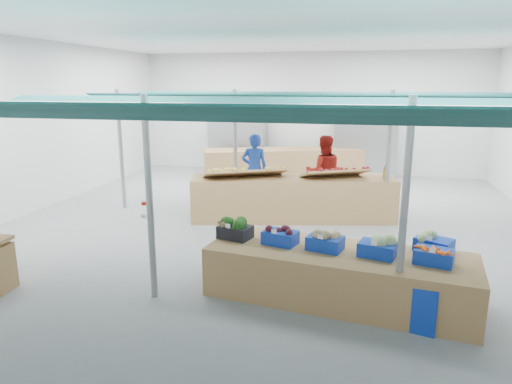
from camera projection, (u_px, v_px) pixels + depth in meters
floor at (272, 223)px, 10.46m from camera, size 13.00×13.00×0.00m
hall at (284, 104)px, 11.21m from camera, size 13.00×13.00×13.00m
pole_grid at (294, 159)px, 8.21m from camera, size 10.00×4.60×3.00m
awnings at (295, 104)px, 7.99m from camera, size 9.50×7.08×0.30m
back_shelving_left at (237, 144)px, 16.47m from camera, size 2.00×0.50×2.00m
back_shelving_right at (365, 148)px, 15.45m from camera, size 2.00×0.50×2.00m
veg_counter at (338, 275)px, 6.73m from camera, size 3.97×1.77×0.75m
fruit_counter at (293, 198)px, 10.74m from camera, size 4.82×2.16×1.00m
far_counter at (285, 163)px, 15.49m from camera, size 5.48×3.00×0.98m
crate_stack at (417, 306)px, 5.93m from camera, size 0.59×0.48×0.62m
vendor_left at (254, 169)px, 11.95m from camera, size 0.77×0.59×1.88m
vendor_right at (323, 172)px, 11.54m from camera, size 1.05×0.90×1.88m
crate_broccoli at (235, 228)px, 7.18m from camera, size 0.57×0.47×0.35m
crate_beets at (280, 235)px, 6.93m from camera, size 0.57×0.47×0.29m
crate_celeriac at (325, 240)px, 6.69m from camera, size 0.57×0.47×0.31m
crate_cabbage at (378, 245)px, 6.42m from camera, size 0.57×0.47×0.35m
crate_carrots at (434, 256)px, 6.18m from camera, size 0.57×0.47×0.29m
sparrow at (222, 224)px, 7.10m from camera, size 0.12×0.09×0.11m
pole_ribbon at (145, 204)px, 7.93m from camera, size 0.12×0.12×0.28m
apple_heap_yellow at (245, 171)px, 10.47m from camera, size 2.01×1.48×0.27m
apple_heap_red at (335, 171)px, 10.47m from camera, size 1.65×1.30×0.27m
pineapple at (386, 170)px, 10.47m from camera, size 0.14×0.14×0.39m
crate_extra at (434, 242)px, 6.60m from camera, size 0.60×0.54×0.32m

